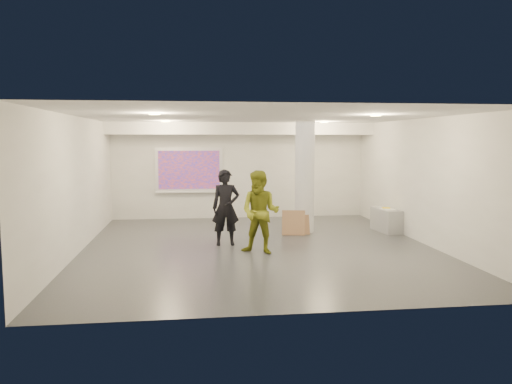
{
  "coord_description": "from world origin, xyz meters",
  "views": [
    {
      "loc": [
        -1.5,
        -11.3,
        2.49
      ],
      "look_at": [
        0.0,
        0.4,
        1.25
      ],
      "focal_mm": 35.0,
      "sensor_mm": 36.0,
      "label": 1
    }
  ],
  "objects": [
    {
      "name": "woman",
      "position": [
        -0.73,
        0.36,
        0.9
      ],
      "size": [
        0.67,
        0.45,
        1.79
      ],
      "primitive_type": "imported",
      "rotation": [
        0.0,
        0.0,
        0.04
      ],
      "color": "black",
      "rests_on": "floor"
    },
    {
      "name": "wall_front",
      "position": [
        0.0,
        -4.5,
        1.5
      ],
      "size": [
        8.0,
        0.01,
        3.0
      ],
      "primitive_type": "cube",
      "color": "silver",
      "rests_on": "floor"
    },
    {
      "name": "column",
      "position": [
        1.5,
        1.8,
        1.5
      ],
      "size": [
        0.52,
        0.52,
        3.0
      ],
      "primitive_type": "cylinder",
      "color": "silver",
      "rests_on": "floor"
    },
    {
      "name": "downlight_nw",
      "position": [
        -2.2,
        2.5,
        2.98
      ],
      "size": [
        0.22,
        0.22,
        0.02
      ],
      "primitive_type": "cylinder",
      "color": "#E9E577",
      "rests_on": "ceiling"
    },
    {
      "name": "downlight_se",
      "position": [
        2.2,
        -1.5,
        2.98
      ],
      "size": [
        0.22,
        0.22,
        0.02
      ],
      "primitive_type": "cylinder",
      "color": "#E9E577",
      "rests_on": "ceiling"
    },
    {
      "name": "downlight_ne",
      "position": [
        2.2,
        2.5,
        2.98
      ],
      "size": [
        0.22,
        0.22,
        0.02
      ],
      "primitive_type": "cylinder",
      "color": "#E9E577",
      "rests_on": "ceiling"
    },
    {
      "name": "floor",
      "position": [
        0.0,
        0.0,
        0.0
      ],
      "size": [
        8.0,
        9.0,
        0.01
      ],
      "primitive_type": "cube",
      "color": "#34373C",
      "rests_on": "ground"
    },
    {
      "name": "credenza",
      "position": [
        3.72,
        1.53,
        0.31
      ],
      "size": [
        0.55,
        1.1,
        0.62
      ],
      "primitive_type": "cube",
      "rotation": [
        0.0,
        0.0,
        0.1
      ],
      "color": "gray",
      "rests_on": "floor"
    },
    {
      "name": "wall_right",
      "position": [
        4.0,
        0.0,
        1.5
      ],
      "size": [
        0.01,
        9.0,
        3.0
      ],
      "primitive_type": "cube",
      "color": "silver",
      "rests_on": "floor"
    },
    {
      "name": "wall_back",
      "position": [
        0.0,
        4.5,
        1.5
      ],
      "size": [
        8.0,
        0.01,
        3.0
      ],
      "primitive_type": "cube",
      "color": "silver",
      "rests_on": "floor"
    },
    {
      "name": "wall_left",
      "position": [
        -4.0,
        0.0,
        1.5
      ],
      "size": [
        0.01,
        9.0,
        3.0
      ],
      "primitive_type": "cube",
      "color": "silver",
      "rests_on": "floor"
    },
    {
      "name": "downlight_sw",
      "position": [
        -2.2,
        -1.5,
        2.98
      ],
      "size": [
        0.22,
        0.22,
        0.02
      ],
      "primitive_type": "cylinder",
      "color": "#E9E577",
      "rests_on": "ceiling"
    },
    {
      "name": "papers_stack",
      "position": [
        3.7,
        1.4,
        0.63
      ],
      "size": [
        0.35,
        0.41,
        0.02
      ],
      "primitive_type": "cube",
      "rotation": [
        0.0,
        0.0,
        0.21
      ],
      "color": "white",
      "rests_on": "credenza"
    },
    {
      "name": "ceiling",
      "position": [
        0.0,
        0.0,
        3.0
      ],
      "size": [
        8.0,
        9.0,
        0.01
      ],
      "primitive_type": "cube",
      "color": "silver",
      "rests_on": "floor"
    },
    {
      "name": "projection_screen",
      "position": [
        -1.6,
        4.45,
        1.53
      ],
      "size": [
        2.1,
        0.13,
        1.42
      ],
      "color": "silver",
      "rests_on": "wall_back"
    },
    {
      "name": "man",
      "position": [
        -0.04,
        -0.63,
        0.91
      ],
      "size": [
        1.1,
        1.0,
        1.82
      ],
      "primitive_type": "imported",
      "rotation": [
        0.0,
        0.0,
        -0.44
      ],
      "color": "olive",
      "rests_on": "floor"
    },
    {
      "name": "cardboard_back",
      "position": [
        1.11,
        1.33,
        0.33
      ],
      "size": [
        0.62,
        0.27,
        0.66
      ],
      "primitive_type": "cube",
      "rotation": [
        -0.16,
        0.0,
        -0.2
      ],
      "color": "#926A48",
      "rests_on": "floor"
    },
    {
      "name": "cardboard_front",
      "position": [
        1.3,
        1.36,
        0.26
      ],
      "size": [
        0.49,
        0.21,
        0.52
      ],
      "primitive_type": "cube",
      "rotation": [
        -0.19,
        0.0,
        0.14
      ],
      "color": "#926A48",
      "rests_on": "floor"
    },
    {
      "name": "postit_pad",
      "position": [
        3.72,
        1.56,
        0.63
      ],
      "size": [
        0.27,
        0.32,
        0.03
      ],
      "primitive_type": "cube",
      "rotation": [
        0.0,
        0.0,
        -0.27
      ],
      "color": "yellow",
      "rests_on": "credenza"
    },
    {
      "name": "soffit_band",
      "position": [
        0.0,
        3.95,
        2.82
      ],
      "size": [
        8.0,
        1.1,
        0.36
      ],
      "primitive_type": "cube",
      "color": "white",
      "rests_on": "ceiling"
    }
  ]
}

